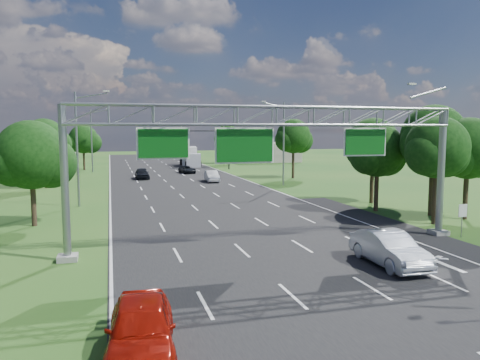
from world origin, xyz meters
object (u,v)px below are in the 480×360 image
object	(u,v)px
sign_gantry	(276,127)
traffic_signal	(209,139)
regulatory_sign	(463,214)
red_coupe	(141,328)
silver_sedan	(389,249)
box_truck	(190,157)

from	to	relation	value
sign_gantry	traffic_signal	bearing A→B (deg)	82.32
sign_gantry	regulatory_sign	xyz separation A→B (m)	(12.07, -1.02, -5.38)
red_coupe	regulatory_sign	bearing A→B (deg)	31.82
traffic_signal	silver_sedan	world-z (taller)	traffic_signal
regulatory_sign	traffic_signal	xyz separation A→B (m)	(-4.92, 54.02, 3.66)
traffic_signal	sign_gantry	bearing A→B (deg)	-97.68
sign_gantry	regulatory_sign	distance (m)	13.25
regulatory_sign	box_truck	world-z (taller)	box_truck
traffic_signal	red_coupe	distance (m)	66.39
regulatory_sign	box_truck	size ratio (longest dim) A/B	0.22
red_coupe	silver_sedan	bearing A→B (deg)	31.40
box_truck	sign_gantry	bearing A→B (deg)	-87.38
traffic_signal	silver_sedan	bearing A→B (deg)	-92.95
sign_gantry	traffic_signal	xyz separation A→B (m)	(7.15, 53.00, -1.72)
regulatory_sign	red_coupe	distance (m)	22.90
silver_sedan	box_truck	xyz separation A→B (m)	(1.35, 67.77, 0.86)
traffic_signal	silver_sedan	distance (m)	58.40
sign_gantry	box_truck	size ratio (longest dim) A/B	2.44
regulatory_sign	traffic_signal	bearing A→B (deg)	95.20
traffic_signal	silver_sedan	xyz separation A→B (m)	(-2.99, -58.17, -4.32)
regulatory_sign	sign_gantry	bearing A→B (deg)	175.17
sign_gantry	silver_sedan	size ratio (longest dim) A/B	4.59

